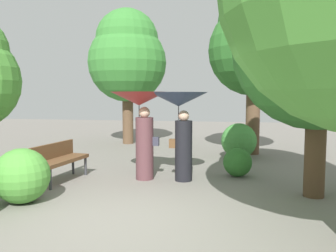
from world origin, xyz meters
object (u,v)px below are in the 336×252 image
(person_left, at_px, (141,115))
(tree_mid_right, at_px, (320,30))
(tree_near_right, at_px, (254,41))
(person_right, at_px, (180,114))
(park_bench, at_px, (59,158))
(tree_near_left, at_px, (127,56))

(person_left, distance_m, tree_mid_right, 3.92)
(tree_near_right, distance_m, tree_mid_right, 4.71)
(person_right, height_order, tree_mid_right, tree_mid_right)
(person_left, bearing_deg, park_bench, 104.85)
(person_right, relative_size, tree_near_left, 0.37)
(person_left, height_order, person_right, person_left)
(person_right, distance_m, tree_mid_right, 3.15)
(tree_near_left, bearing_deg, person_left, -69.51)
(tree_near_left, bearing_deg, person_right, -61.73)
(park_bench, height_order, tree_near_right, tree_near_right)
(person_left, height_order, tree_mid_right, tree_mid_right)
(park_bench, relative_size, tree_near_left, 0.30)
(person_right, xyz_separation_m, tree_mid_right, (2.64, -0.73, 1.56))
(person_right, bearing_deg, person_left, 89.93)
(person_right, relative_size, tree_mid_right, 0.41)
(person_right, bearing_deg, tree_near_right, -26.63)
(person_left, distance_m, person_right, 0.88)
(tree_near_left, xyz_separation_m, tree_mid_right, (5.56, -6.15, -0.38))
(person_left, xyz_separation_m, park_bench, (-1.73, -0.52, -0.95))
(tree_near_left, relative_size, tree_near_right, 0.97)
(person_left, distance_m, park_bench, 2.04)
(tree_near_left, bearing_deg, park_bench, -87.03)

